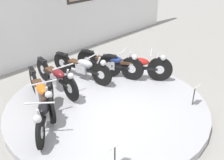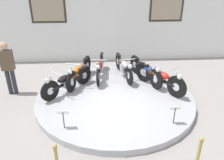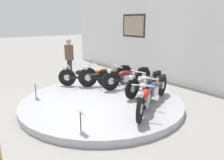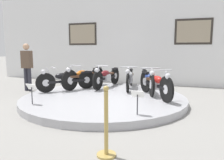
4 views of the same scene
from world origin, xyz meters
TOP-DOWN VIEW (x-y plane):
  - ground_plane at (0.00, 0.00)m, footprint 60.00×60.00m
  - display_platform at (0.00, 0.00)m, footprint 4.64×4.64m
  - back_wall at (0.00, 3.60)m, footprint 14.00×0.22m
  - motorcycle_black at (-1.43, 0.31)m, footprint 1.35×1.50m
  - motorcycle_orange at (-1.10, 0.95)m, footprint 0.73×1.94m
  - motorcycle_maroon at (-0.42, 1.33)m, footprint 0.54×1.98m
  - motorcycle_silver at (0.42, 1.33)m, footprint 0.54×1.95m
  - motorcycle_blue at (1.11, 0.95)m, footprint 0.75×1.91m
  - motorcycle_red at (1.42, 0.30)m, footprint 1.15×1.72m
  - info_placard_front_left at (-1.31, -1.47)m, footprint 0.26×0.11m
  - info_placard_front_centre at (1.31, -1.47)m, footprint 0.26×0.11m

SIDE VIEW (x-z plane):
  - ground_plane at x=0.00m, z-range 0.00..0.00m
  - display_platform at x=0.00m, z-range 0.00..0.18m
  - info_placard_front_left at x=-1.31m, z-range 0.29..0.80m
  - info_placard_front_centre at x=1.31m, z-range 0.29..0.80m
  - motorcycle_black at x=-1.43m, z-range 0.16..0.94m
  - motorcycle_silver at x=0.42m, z-range 0.16..0.95m
  - motorcycle_maroon at x=-0.42m, z-range 0.16..0.96m
  - motorcycle_blue at x=1.11m, z-range 0.16..0.97m
  - motorcycle_red at x=1.42m, z-range 0.17..0.98m
  - motorcycle_orange at x=-1.10m, z-range 0.17..0.98m
  - back_wall at x=0.00m, z-range 0.00..3.96m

